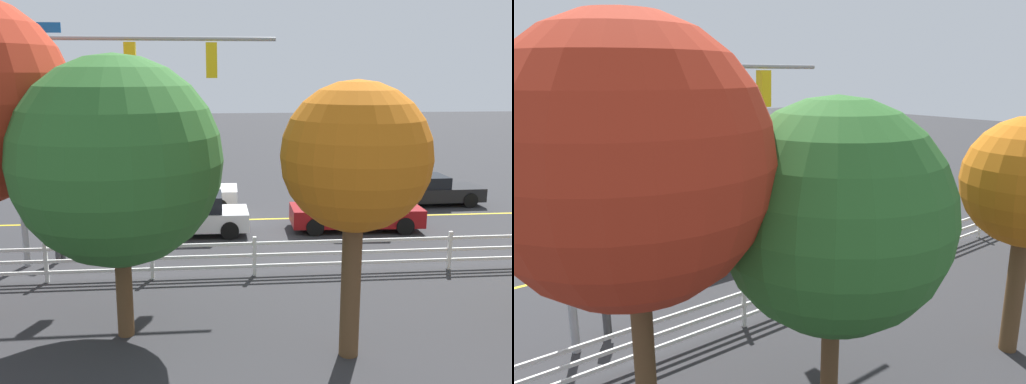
% 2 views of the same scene
% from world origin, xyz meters
% --- Properties ---
extents(ground_plane, '(120.00, 120.00, 0.00)m').
position_xyz_m(ground_plane, '(0.00, 0.00, 0.00)').
color(ground_plane, '#2D2D30').
extents(lane_center_stripe, '(28.00, 0.16, 0.01)m').
position_xyz_m(lane_center_stripe, '(-4.00, 0.00, 0.00)').
color(lane_center_stripe, gold).
rests_on(lane_center_stripe, ground_plane).
extents(signal_assembly, '(7.58, 0.38, 7.07)m').
position_xyz_m(signal_assembly, '(2.95, 4.79, 4.98)').
color(signal_assembly, gray).
rests_on(signal_assembly, ground_plane).
extents(car_0, '(4.31, 1.89, 1.46)m').
position_xyz_m(car_0, '(0.36, 1.79, 0.69)').
color(car_0, silver).
rests_on(car_0, ground_plane).
extents(car_1, '(4.58, 1.95, 1.29)m').
position_xyz_m(car_1, '(-9.96, -1.93, 0.62)').
color(car_1, black).
rests_on(car_1, ground_plane).
extents(car_2, '(4.86, 2.01, 1.43)m').
position_xyz_m(car_2, '(-5.79, 1.77, 0.67)').
color(car_2, maroon).
rests_on(car_2, ground_plane).
extents(car_3, '(4.65, 2.17, 1.44)m').
position_xyz_m(car_3, '(0.77, -1.96, 0.69)').
color(car_3, silver).
rests_on(car_3, ground_plane).
extents(pedestrian, '(0.43, 0.48, 1.69)m').
position_xyz_m(pedestrian, '(4.29, 4.44, 0.93)').
color(pedestrian, '#3F3F42').
rests_on(pedestrian, ground_plane).
extents(white_rail_fence, '(26.10, 0.10, 1.15)m').
position_xyz_m(white_rail_fence, '(-3.00, 6.26, 0.60)').
color(white_rail_fence, white).
rests_on(white_rail_fence, ground_plane).
extents(tree_0, '(2.92, 2.92, 5.58)m').
position_xyz_m(tree_0, '(-3.06, 11.05, 4.08)').
color(tree_0, brown).
rests_on(tree_0, ground_plane).
extents(tree_1, '(4.41, 4.41, 6.10)m').
position_xyz_m(tree_1, '(1.62, 9.70, 3.88)').
color(tree_1, brown).
rests_on(tree_1, ground_plane).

